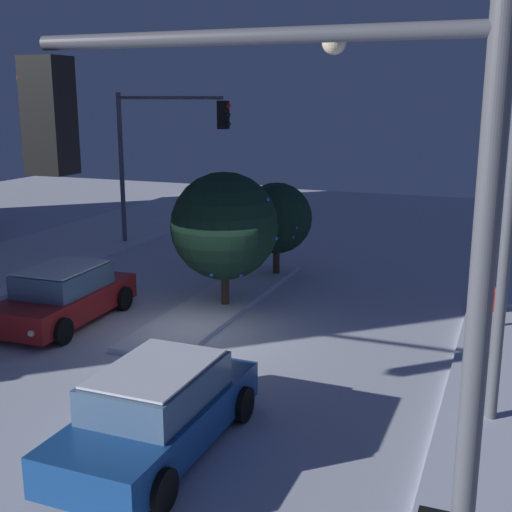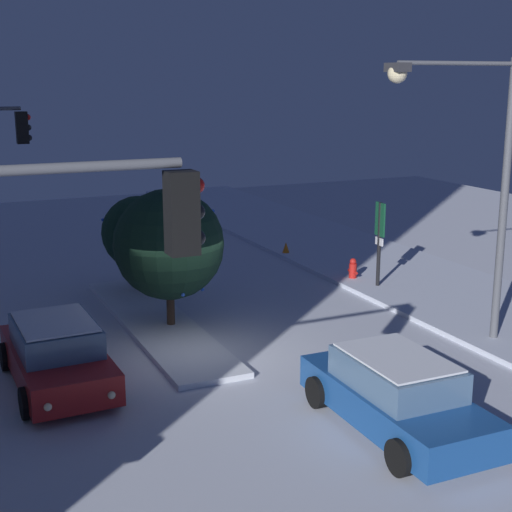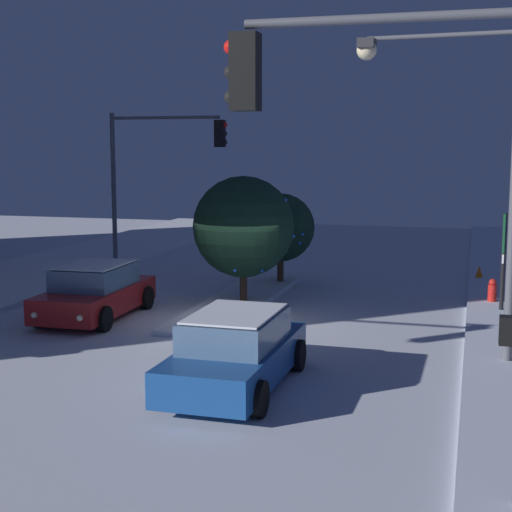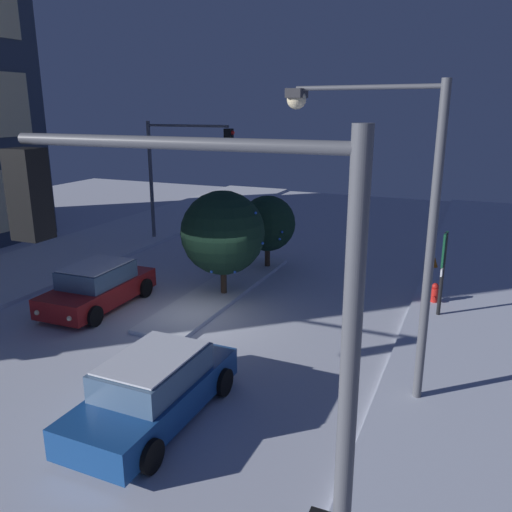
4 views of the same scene
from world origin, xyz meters
name	(u,v)px [view 4 (image 4 of 4)]	position (x,y,z in m)	size (l,w,h in m)	color
ground	(197,316)	(0.00, 0.00, 0.00)	(52.00, 52.00, 0.00)	silver
curb_strip_near	(496,366)	(0.00, -8.91, 0.07)	(52.00, 5.20, 0.14)	silver
median_strip	(223,289)	(2.45, 0.27, 0.07)	(9.00, 1.80, 0.14)	silver
car_near	(154,389)	(-5.43, -2.07, 0.71)	(4.57, 2.05, 1.49)	#19478C
car_far	(98,287)	(-0.58, 3.46, 0.71)	(4.42, 2.14, 1.49)	maroon
traffic_light_corner_far_right	(183,159)	(8.13, 5.21, 4.16)	(0.32, 4.74, 5.91)	#565960
traffic_light_corner_near_left	(207,333)	(-9.48, -5.65, 4.36)	(0.32, 4.01, 6.42)	#565960
street_lamp_arched	(386,196)	(-2.38, -6.19, 4.70)	(0.62, 3.47, 7.09)	#565960
fire_hydrant	(435,295)	(4.03, -7.01, 0.39)	(0.48, 0.26, 0.81)	red
parking_info_sign	(443,265)	(2.89, -7.24, 1.81)	(0.55, 0.12, 2.84)	black
decorated_tree_median	(223,233)	(1.99, 0.01, 2.34)	(2.94, 2.98, 3.82)	#473323
decorated_tree_left_of_median	(268,223)	(5.66, -0.19, 1.95)	(2.28, 2.28, 3.10)	#473323
construction_cone	(435,264)	(8.26, -6.66, 0.28)	(0.36, 0.36, 0.55)	orange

